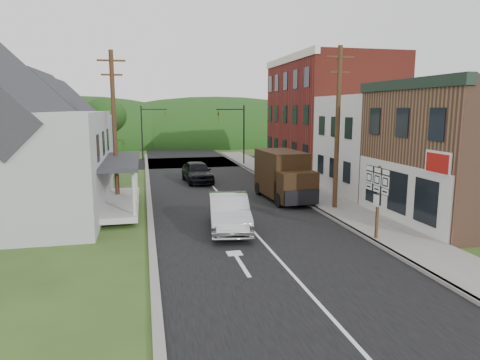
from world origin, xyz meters
TOP-DOWN VIEW (x-y plane):
  - ground at (0.00, 0.00)m, footprint 120.00×120.00m
  - road at (0.00, 10.00)m, footprint 9.00×90.00m
  - cross_road at (0.00, 27.00)m, footprint 60.00×9.00m
  - sidewalk_right at (5.90, 8.00)m, footprint 2.80×55.00m
  - curb_right at (4.55, 8.00)m, footprint 0.20×55.00m
  - curb_left at (-4.65, 8.00)m, footprint 0.30×55.00m
  - storefront_tan at (11.30, 0.00)m, footprint 8.00×8.00m
  - storefront_white at (11.30, 7.50)m, footprint 8.00×7.00m
  - storefront_red at (11.30, 17.00)m, footprint 8.00×12.00m
  - house_gray at (-12.00, 6.00)m, footprint 10.20×12.24m
  - house_blue at (-11.00, 17.00)m, footprint 7.14×8.16m
  - house_cream at (-11.50, 26.00)m, footprint 7.14×8.16m
  - utility_pole_right at (5.60, 3.50)m, footprint 1.60×0.26m
  - utility_pole_left at (-6.50, 8.00)m, footprint 1.60×0.26m
  - traffic_signal_right at (4.30, 23.50)m, footprint 2.87×0.20m
  - traffic_signal_left at (-4.30, 30.50)m, footprint 2.87×0.20m
  - tree_left_d at (-9.00, 32.00)m, footprint 4.80×4.80m
  - forested_ridge at (0.00, 55.00)m, footprint 90.00×30.00m
  - silver_sedan at (-1.06, 0.75)m, footprint 2.38×5.28m
  - dark_sedan at (-0.88, 14.27)m, footprint 2.25×4.95m
  - delivery_van at (3.59, 6.60)m, footprint 2.51×5.55m
  - route_sign_cluster at (4.76, -2.35)m, footprint 0.16×1.79m
  - warning_sign at (5.78, 3.76)m, footprint 0.17×0.65m

SIDE VIEW (x-z plane):
  - ground at x=0.00m, z-range 0.00..0.00m
  - road at x=0.00m, z-range -0.01..0.01m
  - cross_road at x=0.00m, z-range -0.01..0.01m
  - forested_ridge at x=0.00m, z-range -8.00..8.00m
  - curb_left at x=-4.65m, z-range 0.00..0.12m
  - sidewalk_right at x=5.90m, z-range 0.00..0.15m
  - curb_right at x=4.55m, z-range 0.00..0.15m
  - dark_sedan at x=-0.88m, z-range 0.00..1.65m
  - silver_sedan at x=-1.06m, z-range 0.00..1.68m
  - delivery_van at x=3.59m, z-range 0.02..3.06m
  - warning_sign at x=5.78m, z-range 0.48..2.88m
  - route_sign_cluster at x=4.76m, z-range 0.61..3.75m
  - storefront_white at x=11.30m, z-range 0.00..6.50m
  - storefront_tan at x=11.30m, z-range 0.00..7.00m
  - house_blue at x=-11.00m, z-range 0.05..7.33m
  - house_cream at x=-11.50m, z-range 0.05..7.33m
  - traffic_signal_right at x=4.30m, z-range 0.76..6.76m
  - traffic_signal_left at x=-4.30m, z-range 0.76..6.76m
  - house_gray at x=-12.00m, z-range 0.06..8.41m
  - utility_pole_right at x=5.60m, z-range 0.16..9.16m
  - utility_pole_left at x=-6.50m, z-range 0.16..9.16m
  - tree_left_d at x=-9.00m, z-range 1.41..8.35m
  - storefront_red at x=11.30m, z-range 0.00..10.00m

